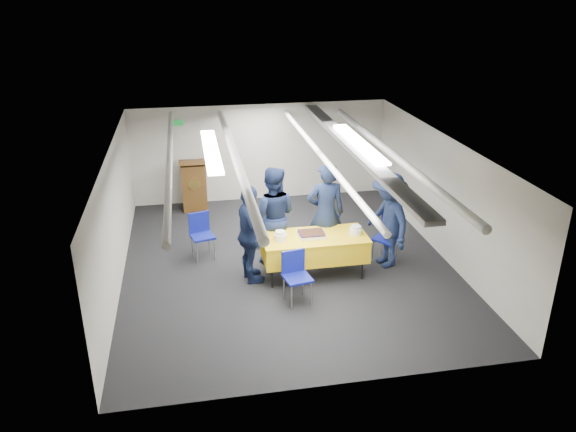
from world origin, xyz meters
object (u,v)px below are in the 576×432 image
object	(u,v)px
chair_right	(388,233)
chair_left	(201,231)
sailor_b	(272,216)
sailor_c	(250,235)
sailor_a	(326,213)
serving_table	(314,247)
sheet_cake	(311,234)
sailor_d	(388,220)
podium	(194,184)
chair_near	(295,271)

from	to	relation	value
chair_right	chair_left	distance (m)	3.55
sailor_b	sailor_c	world-z (taller)	sailor_b
chair_right	sailor_a	xyz separation A→B (m)	(-1.19, 0.13, 0.44)
sailor_b	sailor_c	distance (m)	0.80
serving_table	sheet_cake	bearing A→B (deg)	176.16
sailor_c	sheet_cake	bearing A→B (deg)	-98.87
sheet_cake	sailor_d	distance (m)	1.46
sheet_cake	sailor_c	xyz separation A→B (m)	(-1.08, 0.01, 0.08)
podium	sailor_a	distance (m)	3.86
podium	sheet_cake	bearing A→B (deg)	-61.46
sheet_cake	chair_right	bearing A→B (deg)	13.35
chair_near	sailor_d	xyz separation A→B (m)	(1.89, 0.93, 0.37)
serving_table	chair_left	distance (m)	2.26
sailor_a	chair_near	bearing A→B (deg)	59.44
sailor_a	chair_right	bearing A→B (deg)	175.69
chair_near	sailor_d	bearing A→B (deg)	26.27
chair_left	sailor_a	distance (m)	2.40
podium	chair_right	size ratio (longest dim) A/B	1.44
sailor_b	sailor_d	bearing A→B (deg)	-179.63
serving_table	sailor_c	distance (m)	1.18
sailor_c	sailor_d	distance (m)	2.54
sailor_a	sailor_b	world-z (taller)	sailor_a
podium	sailor_d	xyz separation A→B (m)	(3.40, -3.42, 0.29)
chair_near	sailor_d	distance (m)	2.14
chair_near	podium	bearing A→B (deg)	109.07
chair_near	sailor_c	size ratio (longest dim) A/B	0.49
chair_left	sailor_d	world-z (taller)	sailor_d
podium	chair_near	distance (m)	4.60
chair_near	chair_right	distance (m)	2.32
chair_near	chair_right	xyz separation A→B (m)	(2.01, 1.15, 0.00)
sheet_cake	chair_left	xyz separation A→B (m)	(-1.89, 1.13, -0.28)
serving_table	sailor_a	world-z (taller)	sailor_a
podium	sailor_c	size ratio (longest dim) A/B	0.71
serving_table	sailor_a	distance (m)	0.73
podium	chair_near	bearing A→B (deg)	-70.93
sailor_a	sheet_cake	bearing A→B (deg)	54.91
sailor_c	sailor_d	world-z (taller)	sailor_d
sailor_a	sailor_b	size ratio (longest dim) A/B	1.04
podium	chair_left	bearing A→B (deg)	-88.86
podium	chair_left	world-z (taller)	podium
serving_table	podium	xyz separation A→B (m)	(-2.00, 3.57, 0.05)
chair_left	sailor_a	xyz separation A→B (m)	(2.27, -0.63, 0.44)
chair_left	sailor_c	bearing A→B (deg)	-54.08
chair_right	sailor_b	distance (m)	2.21
chair_left	sailor_c	distance (m)	1.43
sheet_cake	sailor_b	bearing A→B (deg)	132.68
sheet_cake	chair_left	bearing A→B (deg)	149.15
serving_table	sailor_d	distance (m)	1.45
podium	chair_left	size ratio (longest dim) A/B	1.44
sheet_cake	sailor_d	world-z (taller)	sailor_d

